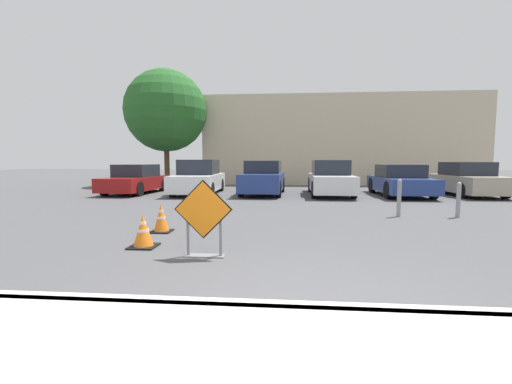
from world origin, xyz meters
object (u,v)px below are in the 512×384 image
traffic_cone_nearest (143,231)px  parked_car_second (199,178)px  parked_car_third (263,179)px  parked_car_fourth (330,179)px  road_closed_sign (203,217)px  traffic_cone_second (161,218)px  parked_car_sixth (467,180)px  parked_car_fifth (400,181)px  bollard_second (458,199)px  parked_car_nearest (136,180)px  bollard_nearest (399,197)px

traffic_cone_nearest → parked_car_second: 9.92m
parked_car_second → parked_car_third: bearing=176.2°
parked_car_fourth → road_closed_sign: bearing=73.5°
traffic_cone_second → parked_car_sixth: bearing=39.7°
traffic_cone_nearest → parked_car_fifth: size_ratio=0.13×
parked_car_fifth → bollard_second: size_ratio=4.60×
parked_car_fifth → parked_car_second: bearing=-0.2°
parked_car_nearest → parked_car_fourth: 8.98m
bollard_second → parked_car_fourth: bearing=114.0°
parked_car_nearest → parked_car_fifth: 11.97m
bollard_second → traffic_cone_nearest: bearing=-151.9°
traffic_cone_second → parked_car_second: (-1.37, 8.51, 0.41)m
traffic_cone_second → parked_car_third: size_ratio=0.15×
traffic_cone_nearest → road_closed_sign: bearing=-23.6°
traffic_cone_nearest → parked_car_nearest: 10.72m
road_closed_sign → parked_car_sixth: (9.24, 10.62, 0.03)m
traffic_cone_second → parked_car_third: bearing=79.1°
road_closed_sign → parked_car_fourth: (3.26, 10.27, 0.07)m
parked_car_third → bollard_nearest: 7.20m
traffic_cone_nearest → parked_car_second: (-1.52, 9.80, 0.43)m
traffic_cone_second → parked_car_third: (1.63, 8.44, 0.41)m
road_closed_sign → parked_car_fourth: 10.77m
road_closed_sign → traffic_cone_nearest: bearing=156.4°
traffic_cone_nearest → bollard_nearest: bollard_nearest is taller
road_closed_sign → traffic_cone_second: size_ratio=2.00×
bollard_second → parked_car_nearest: bearing=153.0°
parked_car_fifth → parked_car_sixth: 3.03m
parked_car_fourth → parked_car_fifth: (2.99, -0.09, -0.07)m
road_closed_sign → traffic_cone_second: 2.29m
traffic_cone_nearest → parked_car_sixth: parked_car_sixth is taller
parked_car_nearest → parked_car_third: (5.99, -0.00, 0.09)m
traffic_cone_second → parked_car_fourth: parked_car_fourth is taller
parked_car_fifth → traffic_cone_nearest: bearing=53.0°
traffic_cone_second → bollard_second: bearing=19.1°
parked_car_second → parked_car_sixth: parked_car_second is taller
road_closed_sign → parked_car_nearest: size_ratio=0.29×
road_closed_sign → parked_car_sixth: size_ratio=0.28×
parked_car_second → bollard_nearest: bearing=137.4°
parked_car_third → parked_car_fifth: size_ratio=0.95×
parked_car_nearest → parked_car_fifth: parked_car_fifth is taller
parked_car_nearest → parked_car_third: bearing=-177.4°
parked_car_second → bollard_nearest: (7.09, -5.99, -0.17)m
traffic_cone_nearest → parked_car_third: 9.84m
traffic_cone_second → bollard_second: bollard_second is taller
traffic_cone_nearest → parked_car_third: (1.48, 9.72, 0.43)m
road_closed_sign → bollard_second: bearing=36.3°
traffic_cone_second → parked_car_fifth: parked_car_fifth is taller
road_closed_sign → traffic_cone_second: road_closed_sign is taller
parked_car_fourth → parked_car_fifth: bearing=179.3°
traffic_cone_second → bollard_nearest: size_ratio=0.60×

